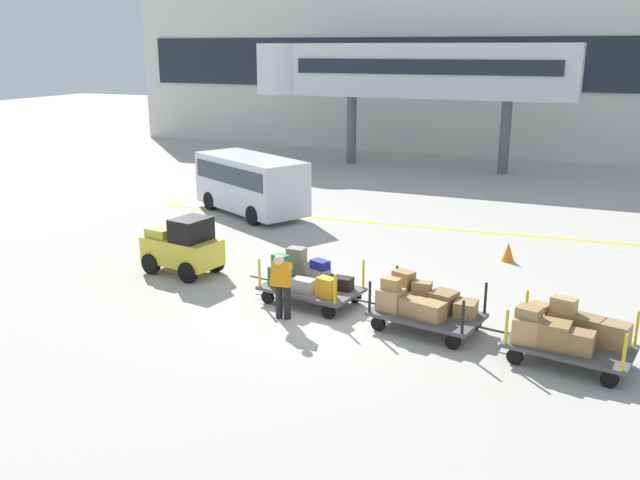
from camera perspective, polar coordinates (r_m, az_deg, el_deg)
ground_plane at (r=16.08m, az=0.51°, el=-5.83°), size 120.00×120.00×0.00m
apron_lead_line at (r=23.50m, az=10.76°, el=0.91°), size 21.64×1.68×0.01m
terminal_building at (r=40.24m, az=15.17°, el=13.40°), size 46.47×2.51×9.25m
jet_bridge at (r=35.36m, az=6.23°, el=13.83°), size 16.41×3.00×6.13m
baggage_tug at (r=18.77m, az=-11.37°, el=-0.53°), size 2.26×1.54×1.58m
baggage_cart_lead at (r=16.38m, az=-1.03°, el=-3.36°), size 3.08×1.78×1.19m
baggage_cart_middle at (r=15.04m, az=8.52°, el=-5.32°), size 3.08×1.78×1.13m
baggage_cart_tail at (r=14.15m, az=19.73°, el=-7.34°), size 3.08×1.78×1.19m
baggage_handler at (r=15.25m, az=-3.22°, el=-3.62°), size 0.44×0.46×1.56m
shuttle_van at (r=25.18m, az=-5.82°, el=4.96°), size 5.12×3.96×2.10m
safety_cone_near at (r=20.29m, az=15.44°, el=-0.97°), size 0.36×0.36×0.55m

